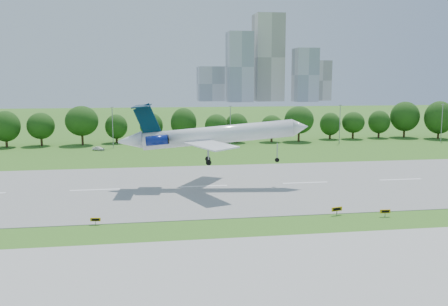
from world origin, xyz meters
The scene contains 11 objects.
ground centered at (0.00, 0.00, 0.00)m, with size 600.00×600.00×0.00m, color #33641A.
runway centered at (0.00, 25.00, 0.04)m, with size 400.00×45.00×0.08m, color gray.
taxiway centered at (0.00, -18.00, 0.04)m, with size 400.00×23.00×0.08m, color #ADADA8.
tree_line centered at (0.00, 92.00, 6.19)m, with size 288.40×8.40×10.40m.
light_poles centered at (-2.50, 82.00, 6.34)m, with size 175.90×0.25×12.19m.
skyline centered at (100.16, 390.61, 30.46)m, with size 127.00×52.00×80.00m.
airliner centered at (1.01, 25.16, 9.82)m, with size 35.99×26.00×11.40m.
taxi_sign_left centered at (-17.86, 2.47, 0.74)m, with size 1.43×0.32×1.00m.
taxi_sign_centre centered at (23.95, -0.08, 0.81)m, with size 1.57×0.29×1.10m.
taxi_sign_right centered at (17.26, 1.90, 0.92)m, with size 1.77×0.64×1.25m.
service_vehicle_b centered at (-23.92, 77.91, 0.61)m, with size 1.43×3.56×1.21m, color white.
Camera 1 is at (-10.82, -66.79, 20.07)m, focal length 40.00 mm.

